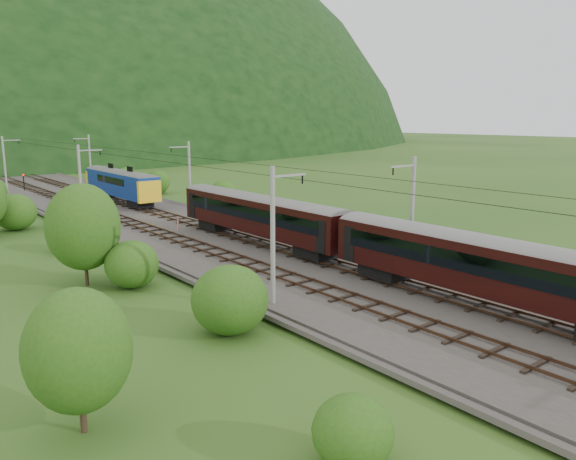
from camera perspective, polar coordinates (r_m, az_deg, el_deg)
ground at (r=37.14m, az=6.15°, el=-5.87°), size 600.00×600.00×0.00m
railbed at (r=44.45m, az=-2.98°, el=-2.72°), size 14.00×220.00×0.30m
track_left at (r=43.08m, az=-5.57°, el=-2.92°), size 2.40×220.00×0.27m
track_right at (r=45.80m, az=-0.55°, el=-2.00°), size 2.40×220.00×0.27m
catenary_left at (r=60.44m, az=-20.26°, el=4.54°), size 2.54×192.28×8.00m
catenary_right at (r=65.34m, az=-10.02°, el=5.53°), size 2.54×192.28×8.00m
overhead_wires at (r=43.28m, az=-3.07°, el=6.24°), size 4.83×198.00×0.03m
hazard_post_near at (r=54.86m, az=-11.12°, el=0.64°), size 0.14×0.14×1.30m
hazard_post_far at (r=77.69m, az=-19.08°, el=3.43°), size 0.16×0.16×1.50m
signal at (r=92.00m, az=-25.26°, el=4.53°), size 0.27×0.27×2.42m
vegetation_left at (r=38.34m, az=-20.06°, el=-2.17°), size 13.47×143.92×6.83m
vegetation_right at (r=62.69m, az=-2.83°, el=2.54°), size 4.62×107.55×3.12m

